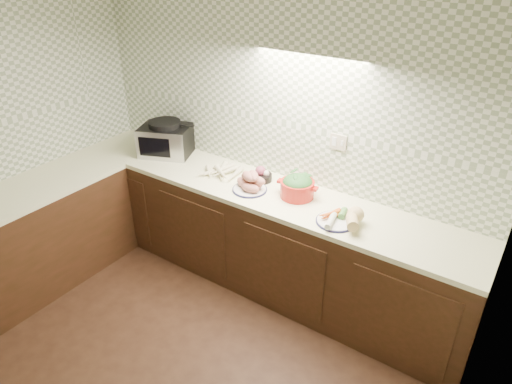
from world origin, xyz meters
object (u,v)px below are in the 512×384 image
Objects in this scene: parsnip_pile at (221,170)px; veg_plate at (345,217)px; dutch_oven at (297,186)px; onion_bowl at (262,175)px; sweet_potato_plate at (251,183)px; toaster_oven at (166,139)px.

parsnip_pile is 1.15× the size of veg_plate.
onion_bowl is at bearing 161.87° from dutch_oven.
sweet_potato_plate is at bearing -169.26° from dutch_oven.
sweet_potato_plate is 0.80× the size of veg_plate.
toaster_oven is 1.53× the size of veg_plate.
dutch_oven is at bearing 163.90° from veg_plate.
parsnip_pile is at bearing 174.55° from veg_plate.
toaster_oven is 1.06m from sweet_potato_plate.
veg_plate is at bearing -13.79° from onion_bowl.
sweet_potato_plate is 0.82m from veg_plate.
veg_plate is at bearing -5.45° from parsnip_pile.
veg_plate is (0.84, -0.21, -0.00)m from onion_bowl.
dutch_oven is (0.38, -0.07, 0.04)m from onion_bowl.
toaster_oven reaches higher than onion_bowl.
onion_bowl is at bearing -20.49° from toaster_oven.
sweet_potato_plate is 0.38m from dutch_oven.
toaster_oven reaches higher than parsnip_pile.
onion_bowl is 0.46× the size of veg_plate.
dutch_oven is 0.49m from veg_plate.
dutch_oven is 0.93× the size of veg_plate.
toaster_oven is at bearing 171.77° from dutch_oven.
sweet_potato_plate is (0.38, -0.10, 0.04)m from parsnip_pile.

